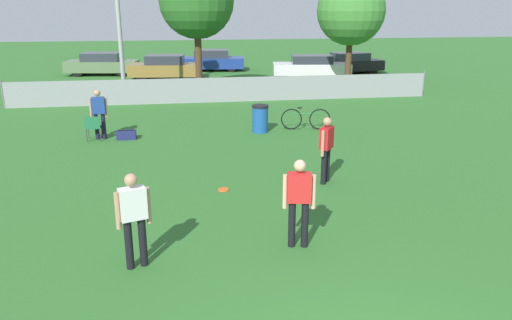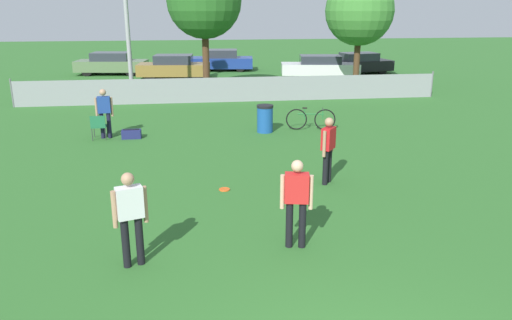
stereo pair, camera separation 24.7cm
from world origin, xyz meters
name	(u,v)px [view 2 (the right image)]	position (x,y,z in m)	size (l,w,h in m)	color
fence_backline	(233,90)	(0.00, 18.00, 0.55)	(18.85, 0.07, 1.21)	gray
tree_near_pole	(204,1)	(-1.11, 19.81, 4.34)	(3.43, 3.43, 6.08)	#4C331E
tree_far_right	(360,11)	(6.87, 21.54, 3.87)	(3.52, 3.52, 5.65)	#4C331E
player_thrower_red	(297,198)	(-0.15, 3.80, 0.95)	(0.57, 0.30, 1.64)	black
player_receiver_white	(130,213)	(-2.96, 3.50, 0.95)	(0.55, 0.34, 1.64)	black
player_defender_red	(328,146)	(1.30, 7.00, 0.95)	(0.43, 0.48, 1.64)	black
spectator_in_blue	(104,110)	(-4.69, 12.18, 0.93)	(0.56, 0.26, 1.61)	#191933
frisbee_disc	(224,189)	(-1.21, 6.86, 0.01)	(0.26, 0.26, 0.03)	#E5591E
folding_chair_sideline	(99,125)	(-4.88, 12.02, 0.47)	(0.47, 0.47, 0.80)	#333338
bicycle_sideline	(311,119)	(2.20, 12.39, 0.38)	(1.70, 0.46, 0.79)	black
trash_bin	(265,119)	(0.58, 12.29, 0.47)	(0.56, 0.56, 0.93)	#194C99
gear_bag_sideline	(131,134)	(-3.87, 12.04, 0.14)	(0.61, 0.34, 0.30)	navy
parked_car_olive	(112,64)	(-6.70, 28.22, 0.68)	(4.51, 2.27, 1.37)	black
parked_car_tan	(174,67)	(-2.80, 25.86, 0.68)	(4.32, 2.22, 1.38)	black
parked_car_blue	(220,60)	(0.17, 29.32, 0.66)	(4.39, 2.24, 1.36)	black
parked_car_white	(320,67)	(5.87, 25.21, 0.64)	(4.79, 2.37, 1.31)	black
parked_car_dark	(359,63)	(8.74, 26.59, 0.64)	(4.34, 2.32, 1.30)	black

